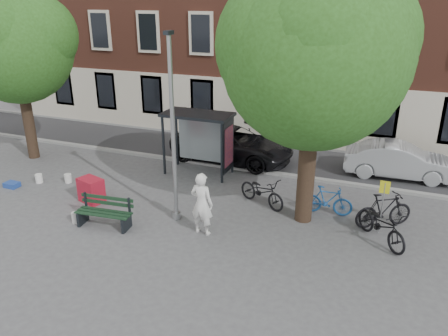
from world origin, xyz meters
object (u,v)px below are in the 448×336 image
at_px(notice_sign, 384,197).
at_px(car_silver, 399,161).
at_px(bench, 105,214).
at_px(lamppost, 173,140).
at_px(bike_a, 262,191).
at_px(bike_d, 384,210).
at_px(red_stand, 91,190).
at_px(bus_shelter, 208,130).
at_px(bike_c, 382,225).
at_px(painter, 202,204).
at_px(car_dark, 232,144).
at_px(bike_b, 328,200).

bearing_deg(notice_sign, car_silver, 86.26).
height_order(bench, notice_sign, notice_sign).
height_order(lamppost, bike_a, lamppost).
distance_m(bike_d, notice_sign, 0.81).
xyz_separation_m(car_silver, red_stand, (-10.37, -6.60, -0.27)).
bearing_deg(bus_shelter, bike_d, -16.73).
height_order(lamppost, bike_c, lamppost).
bearing_deg(painter, car_dark, -73.45).
bearing_deg(bus_shelter, car_silver, 18.83).
height_order(bench, red_stand, bench).
relative_size(bench, bike_d, 0.97).
distance_m(painter, bike_b, 4.47).
height_order(painter, car_dark, painter).
xyz_separation_m(bike_a, car_silver, (4.50, 4.60, 0.18)).
height_order(painter, bench, painter).
relative_size(bus_shelter, car_silver, 0.65).
bearing_deg(car_silver, bus_shelter, 105.29).
bearing_deg(car_silver, bike_d, 171.90).
bearing_deg(red_stand, bike_d, 10.81).
bearing_deg(lamppost, bike_c, 8.22).
distance_m(bus_shelter, car_silver, 8.00).
bearing_deg(bus_shelter, bike_a, -34.45).
height_order(bench, car_silver, car_silver).
bearing_deg(bike_d, bus_shelter, 39.70).
height_order(bench, bike_d, bike_d).
bearing_deg(painter, bike_c, -159.81).
bearing_deg(bus_shelter, bench, -103.94).
relative_size(lamppost, bench, 3.20).
bearing_deg(red_stand, bus_shelter, 54.45).
bearing_deg(car_silver, bike_a, 132.07).
distance_m(painter, bike_d, 5.89).
height_order(bike_d, red_stand, bike_d).
bearing_deg(car_dark, bike_a, -143.69).
bearing_deg(bike_b, car_dark, 49.28).
bearing_deg(lamppost, bench, -146.47).
height_order(painter, notice_sign, painter).
xyz_separation_m(bus_shelter, painter, (1.81, -4.67, -0.89)).
relative_size(lamppost, bike_a, 3.01).
distance_m(bike_b, bike_c, 2.22).
height_order(bike_c, notice_sign, notice_sign).
height_order(painter, bike_d, painter).
height_order(lamppost, red_stand, lamppost).
bearing_deg(bus_shelter, car_dark, 78.40).
distance_m(lamppost, car_dark, 6.33).
bearing_deg(bike_a, red_stand, 135.08).
height_order(bus_shelter, car_dark, bus_shelter).
height_order(lamppost, bike_b, lamppost).
bearing_deg(bike_a, notice_sign, -71.33).
xyz_separation_m(painter, bike_d, (5.30, 2.53, -0.43)).
relative_size(car_dark, notice_sign, 3.11).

